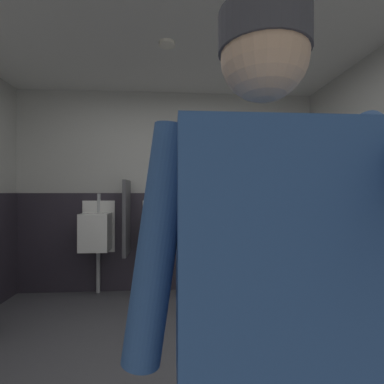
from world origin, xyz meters
The scene contains 9 objects.
wall_back centered at (0.00, 2.00, 1.28)m, with size 4.40×0.12×2.55m, color #B2B2AD.
wainscot_band_back centered at (0.00, 1.92, 0.62)m, with size 3.80×0.03×1.24m, color #2D2833.
downlight_far centered at (0.00, 0.68, 2.54)m, with size 0.14×0.14×0.03m, color white.
urinal_left centered at (-0.88, 1.78, 0.78)m, with size 0.40×0.34×1.24m.
urinal_middle centered at (-0.13, 1.78, 0.78)m, with size 0.40×0.34×1.24m.
urinal_right centered at (0.62, 1.78, 0.78)m, with size 0.40×0.34×1.24m.
privacy_divider_panel centered at (-0.50, 1.71, 0.95)m, with size 0.04×0.40×0.90m, color #4C4C51.
person centered at (0.26, -1.17, 0.97)m, with size 0.63×0.60×1.67m.
soap_dispenser centered at (0.68, 1.90, 1.42)m, with size 0.10×0.07×0.18m, color silver.
Camera 1 is at (0.04, -1.84, 1.25)m, focal length 27.15 mm.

